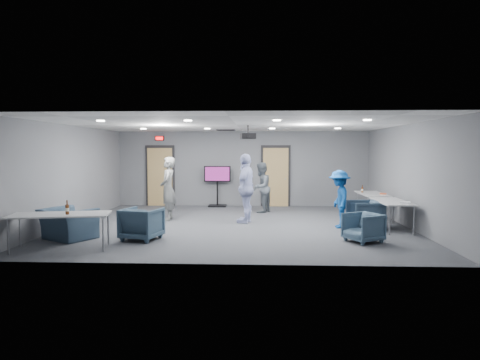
{
  "coord_description": "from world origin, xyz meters",
  "views": [
    {
      "loc": [
        0.61,
        -11.43,
        2.02
      ],
      "look_at": [
        0.08,
        0.32,
        1.2
      ],
      "focal_mm": 32.0,
      "sensor_mm": 36.0,
      "label": 1
    }
  ],
  "objects_px": {
    "person_a": "(168,189)",
    "projector": "(248,136)",
    "table_right_b": "(392,203)",
    "bottle_right": "(362,190)",
    "table_right_a": "(372,195)",
    "person_d": "(339,199)",
    "chair_front_a": "(142,224)",
    "tv_stand": "(217,184)",
    "chair_front_b": "(68,224)",
    "table_front_left": "(60,216)",
    "bottle_front": "(67,209)",
    "person_c": "(246,188)",
    "chair_right_c": "(363,228)",
    "person_b": "(261,187)",
    "chair_right_b": "(365,214)"
  },
  "relations": [
    {
      "from": "person_a",
      "to": "tv_stand",
      "type": "xyz_separation_m",
      "value": [
        1.13,
        3.02,
        -0.09
      ]
    },
    {
      "from": "person_d",
      "to": "chair_front_a",
      "type": "distance_m",
      "value": 5.06
    },
    {
      "from": "bottle_right",
      "to": "tv_stand",
      "type": "bearing_deg",
      "value": 156.17
    },
    {
      "from": "chair_right_b",
      "to": "chair_front_a",
      "type": "distance_m",
      "value": 5.63
    },
    {
      "from": "person_b",
      "to": "table_right_b",
      "type": "height_order",
      "value": "person_b"
    },
    {
      "from": "tv_stand",
      "to": "person_b",
      "type": "bearing_deg",
      "value": -41.04
    },
    {
      "from": "chair_front_a",
      "to": "bottle_front",
      "type": "height_order",
      "value": "bottle_front"
    },
    {
      "from": "table_right_a",
      "to": "table_front_left",
      "type": "xyz_separation_m",
      "value": [
        -7.43,
        -4.47,
        0.01
      ]
    },
    {
      "from": "tv_stand",
      "to": "person_d",
      "type": "bearing_deg",
      "value": -48.17
    },
    {
      "from": "bottle_right",
      "to": "person_d",
      "type": "bearing_deg",
      "value": -118.38
    },
    {
      "from": "chair_right_b",
      "to": "table_right_b",
      "type": "xyz_separation_m",
      "value": [
        0.65,
        -0.09,
        0.32
      ]
    },
    {
      "from": "person_d",
      "to": "bottle_right",
      "type": "height_order",
      "value": "person_d"
    },
    {
      "from": "person_b",
      "to": "chair_right_b",
      "type": "xyz_separation_m",
      "value": [
        2.68,
        -2.73,
        -0.45
      ]
    },
    {
      "from": "bottle_front",
      "to": "bottle_right",
      "type": "height_order",
      "value": "bottle_front"
    },
    {
      "from": "person_d",
      "to": "chair_right_c",
      "type": "relative_size",
      "value": 2.13
    },
    {
      "from": "table_right_a",
      "to": "bottle_right",
      "type": "xyz_separation_m",
      "value": [
        -0.24,
        0.22,
        0.14
      ]
    },
    {
      "from": "person_c",
      "to": "table_right_b",
      "type": "relative_size",
      "value": 1.1
    },
    {
      "from": "bottle_front",
      "to": "chair_right_c",
      "type": "bearing_deg",
      "value": 9.69
    },
    {
      "from": "person_c",
      "to": "person_a",
      "type": "bearing_deg",
      "value": -82.62
    },
    {
      "from": "chair_right_b",
      "to": "person_b",
      "type": "bearing_deg",
      "value": -142.69
    },
    {
      "from": "person_b",
      "to": "table_front_left",
      "type": "distance_m",
      "value": 6.78
    },
    {
      "from": "chair_front_a",
      "to": "bottle_front",
      "type": "xyz_separation_m",
      "value": [
        -1.22,
        -1.07,
        0.47
      ]
    },
    {
      "from": "chair_right_c",
      "to": "table_front_left",
      "type": "relative_size",
      "value": 0.34
    },
    {
      "from": "person_a",
      "to": "projector",
      "type": "bearing_deg",
      "value": 69.1
    },
    {
      "from": "chair_right_c",
      "to": "bottle_front",
      "type": "bearing_deg",
      "value": -109.7
    },
    {
      "from": "tv_stand",
      "to": "person_c",
      "type": "bearing_deg",
      "value": -71.27
    },
    {
      "from": "person_c",
      "to": "bottle_right",
      "type": "bearing_deg",
      "value": 125.03
    },
    {
      "from": "person_a",
      "to": "bottle_front",
      "type": "bearing_deg",
      "value": -23.69
    },
    {
      "from": "chair_right_b",
      "to": "table_right_a",
      "type": "relative_size",
      "value": 0.48
    },
    {
      "from": "person_b",
      "to": "table_right_b",
      "type": "distance_m",
      "value": 4.36
    },
    {
      "from": "chair_right_c",
      "to": "table_right_a",
      "type": "height_order",
      "value": "table_right_a"
    },
    {
      "from": "table_right_b",
      "to": "chair_right_b",
      "type": "bearing_deg",
      "value": 82.21
    },
    {
      "from": "person_a",
      "to": "table_front_left",
      "type": "bearing_deg",
      "value": -26.46
    },
    {
      "from": "person_d",
      "to": "table_front_left",
      "type": "xyz_separation_m",
      "value": [
        -6.13,
        -2.74,
        -0.06
      ]
    },
    {
      "from": "tv_stand",
      "to": "chair_front_a",
      "type": "bearing_deg",
      "value": -101.29
    },
    {
      "from": "table_right_a",
      "to": "table_front_left",
      "type": "relative_size",
      "value": 0.82
    },
    {
      "from": "table_right_b",
      "to": "table_front_left",
      "type": "relative_size",
      "value": 0.85
    },
    {
      "from": "chair_front_b",
      "to": "table_front_left",
      "type": "relative_size",
      "value": 0.53
    },
    {
      "from": "person_c",
      "to": "tv_stand",
      "type": "bearing_deg",
      "value": -146.21
    },
    {
      "from": "person_c",
      "to": "table_right_a",
      "type": "relative_size",
      "value": 1.15
    },
    {
      "from": "person_b",
      "to": "person_c",
      "type": "height_order",
      "value": "person_c"
    },
    {
      "from": "chair_right_b",
      "to": "table_right_a",
      "type": "height_order",
      "value": "same"
    },
    {
      "from": "chair_front_b",
      "to": "bottle_front",
      "type": "bearing_deg",
      "value": 145.11
    },
    {
      "from": "table_front_left",
      "to": "bottle_right",
      "type": "xyz_separation_m",
      "value": [
        7.19,
        4.7,
        0.13
      ]
    },
    {
      "from": "table_right_b",
      "to": "bottle_right",
      "type": "distance_m",
      "value": 2.14
    },
    {
      "from": "bottle_front",
      "to": "table_right_a",
      "type": "bearing_deg",
      "value": 32.05
    },
    {
      "from": "chair_right_b",
      "to": "chair_front_b",
      "type": "relative_size",
      "value": 0.74
    },
    {
      "from": "person_a",
      "to": "table_right_b",
      "type": "xyz_separation_m",
      "value": [
        6.02,
        -1.15,
        -0.23
      ]
    },
    {
      "from": "chair_right_c",
      "to": "chair_front_b",
      "type": "relative_size",
      "value": 0.66
    },
    {
      "from": "person_b",
      "to": "projector",
      "type": "distance_m",
      "value": 2.82
    }
  ]
}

